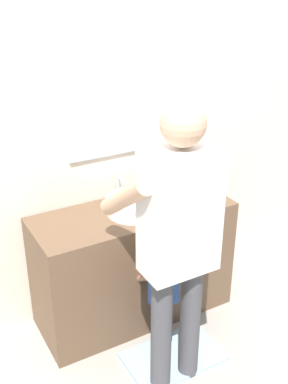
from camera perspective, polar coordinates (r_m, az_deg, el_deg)
name	(u,v)px	position (r m, az deg, el deg)	size (l,w,h in m)	color
ground_plane	(154,335)	(3.53, 1.25, -16.69)	(14.00, 14.00, 0.00)	#9E998E
back_wall	(111,128)	(3.32, -4.02, 7.62)	(4.40, 0.10, 2.70)	beige
vanity_cabinet	(134,263)	(3.47, -1.23, -8.52)	(1.40, 0.54, 0.86)	brown
sink_basin	(135,204)	(3.21, -1.14, -1.49)	(0.38, 0.38, 0.11)	white
faucet	(119,189)	(3.38, -3.00, 0.42)	(0.18, 0.14, 0.18)	#B7BABF
toothbrush_cup	(172,193)	(3.39, 3.36, -0.07)	(0.07, 0.07, 0.21)	#4C8EB2
bath_mat	(173,356)	(3.36, 3.54, -19.02)	(0.64, 0.40, 0.02)	#99B7CC
child_toddler	(163,288)	(3.16, 2.30, -11.45)	(0.24, 0.24, 0.78)	#47474C
adult_parent	(178,229)	(2.60, 4.04, -4.46)	(0.55, 0.58, 1.78)	#47474C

